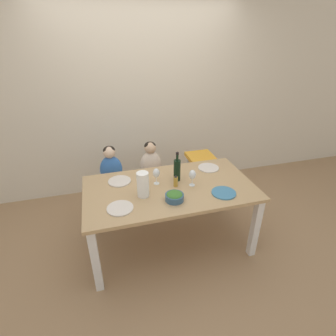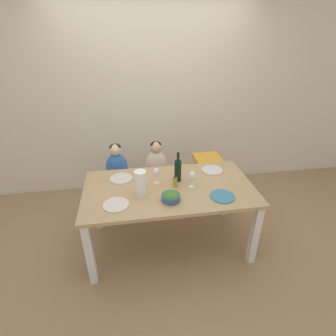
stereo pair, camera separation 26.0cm
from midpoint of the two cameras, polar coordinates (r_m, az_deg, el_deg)
ground_plane at (r=3.09m, az=2.72°, el=-15.85°), size 14.00×14.00×0.00m
wall_back at (r=3.66m, az=-1.26°, el=15.58°), size 10.00×0.06×2.70m
dining_table at (r=2.68m, az=3.03°, el=-5.88°), size 1.70×0.92×0.73m
chair_far_left at (r=3.35m, az=-8.50°, el=-3.48°), size 0.39×0.42×0.48m
chair_far_center at (r=3.38m, az=-0.28°, el=-2.84°), size 0.39×0.42×0.48m
chair_right_highchair at (r=3.47m, az=10.68°, el=0.02°), size 0.34×0.36×0.68m
person_child_left at (r=3.21m, az=-8.87°, el=1.06°), size 0.26×0.19×0.47m
person_child_center at (r=3.24m, az=-0.29°, el=1.69°), size 0.26×0.19×0.47m
wine_bottle at (r=2.69m, az=4.93°, el=-0.49°), size 0.07×0.07×0.32m
paper_towel_roll at (r=2.46m, az=-2.98°, el=-3.37°), size 0.11×0.11×0.25m
wine_glass_near at (r=2.60m, az=8.14°, el=-1.88°), size 0.07×0.07×0.17m
wine_glass_far at (r=2.64m, az=0.27°, el=-1.11°), size 0.07×0.07×0.17m
salad_bowl_large at (r=2.41m, az=3.72°, el=-6.34°), size 0.17×0.17×0.08m
dinner_plate_front_left at (r=2.39m, az=-8.22°, el=-8.02°), size 0.23×0.23×0.01m
dinner_plate_back_left at (r=2.79m, az=-7.57°, el=-2.32°), size 0.23×0.23×0.01m
dinner_plate_back_right at (r=2.99m, az=12.07°, el=-0.50°), size 0.23×0.23×0.01m
dinner_plate_front_right at (r=2.56m, az=14.64°, el=-6.07°), size 0.23×0.23×0.01m
condiment_bottle_hot_sauce at (r=2.61m, az=4.41°, el=-3.03°), size 0.04×0.04×0.13m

